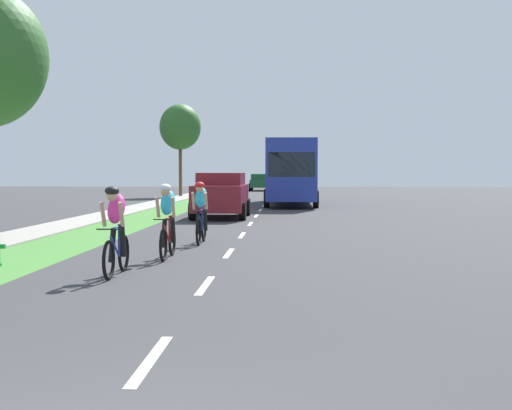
% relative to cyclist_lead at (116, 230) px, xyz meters
% --- Properties ---
extents(ground_plane, '(120.00, 120.00, 0.00)m').
position_rel_cyclist_lead_xyz_m(ground_plane, '(1.69, 12.29, -0.81)').
color(ground_plane, '#38383A').
extents(grass_verge, '(2.10, 70.00, 0.01)m').
position_rel_cyclist_lead_xyz_m(grass_verge, '(-2.65, 12.29, -0.81)').
color(grass_verge, '#478438').
rests_on(grass_verge, ground_plane).
extents(sidewalk_concrete, '(1.69, 70.00, 0.10)m').
position_rel_cyclist_lead_xyz_m(sidewalk_concrete, '(-4.55, 12.29, -0.81)').
color(sidewalk_concrete, '#9E998E').
rests_on(sidewalk_concrete, ground_plane).
extents(lane_markings_center, '(0.12, 53.49, 0.01)m').
position_rel_cyclist_lead_xyz_m(lane_markings_center, '(1.69, 16.29, -0.81)').
color(lane_markings_center, white).
rests_on(lane_markings_center, ground_plane).
extents(cyclist_lead, '(0.42, 1.72, 1.58)m').
position_rel_cyclist_lead_xyz_m(cyclist_lead, '(0.00, 0.00, 0.00)').
color(cyclist_lead, black).
rests_on(cyclist_lead, ground_plane).
extents(cyclist_trailing, '(0.42, 1.72, 1.58)m').
position_rel_cyclist_lead_xyz_m(cyclist_trailing, '(0.49, 2.38, 0.00)').
color(cyclist_trailing, black).
rests_on(cyclist_trailing, ground_plane).
extents(cyclist_distant, '(0.42, 1.72, 1.58)m').
position_rel_cyclist_lead_xyz_m(cyclist_distant, '(0.80, 5.38, 0.00)').
color(cyclist_distant, black).
rests_on(cyclist_distant, ground_plane).
extents(suv_maroon, '(2.15, 4.70, 1.79)m').
position_rel_cyclist_lead_xyz_m(suv_maroon, '(0.35, 15.15, 0.14)').
color(suv_maroon, maroon).
rests_on(suv_maroon, ground_plane).
extents(bus_blue, '(2.78, 11.60, 3.48)m').
position_rel_cyclist_lead_xyz_m(bus_blue, '(3.17, 26.51, 1.17)').
color(bus_blue, '#23389E').
rests_on(bus_blue, ground_plane).
extents(sedan_white, '(1.98, 4.30, 1.52)m').
position_rel_cyclist_lead_xyz_m(sedan_white, '(2.90, 45.91, -0.04)').
color(sedan_white, silver).
rests_on(sedan_white, ground_plane).
extents(pickup_dark_green, '(2.22, 5.10, 1.64)m').
position_rel_cyclist_lead_xyz_m(pickup_dark_green, '(0.36, 54.20, 0.02)').
color(pickup_dark_green, '#194C2D').
rests_on(pickup_dark_green, ground_plane).
extents(street_tree_far, '(3.05, 3.05, 6.83)m').
position_rel_cyclist_lead_xyz_m(street_tree_far, '(-4.97, 38.08, 4.32)').
color(street_tree_far, brown).
rests_on(street_tree_far, ground_plane).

